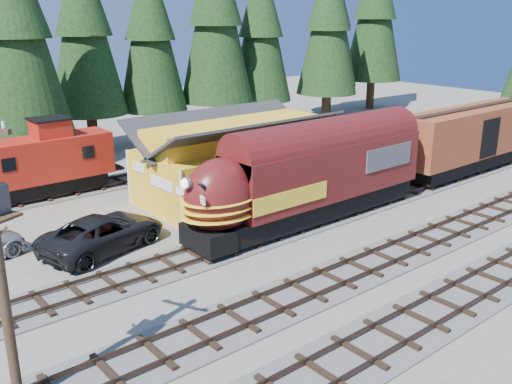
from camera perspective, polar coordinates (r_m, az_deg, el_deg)
ground at (r=29.91m, az=10.48°, el=-5.12°), size 120.00×120.00×0.00m
track_siding at (r=39.73m, az=15.40°, el=0.37°), size 68.00×3.20×0.33m
track_main_south at (r=36.84m, az=22.99°, el=-1.78°), size 68.00×3.20×0.33m
track_spur at (r=38.90m, az=-20.75°, el=-0.53°), size 32.00×3.20×0.33m
depot at (r=36.21m, az=-2.06°, el=4.12°), size 12.80×7.00×5.30m
conifer_backdrop at (r=49.87m, az=-9.07°, el=16.47°), size 81.41×23.60×17.17m
locomotive at (r=31.38m, az=4.81°, el=1.18°), size 16.14×3.21×4.39m
boxcar at (r=44.53m, az=20.60°, el=5.17°), size 14.13×3.03×4.44m
caboose at (r=38.38m, az=-20.73°, el=2.79°), size 8.93×2.59×4.64m
pickup_truck_a at (r=29.37m, az=-15.04°, el=-3.96°), size 7.14×4.66×1.83m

